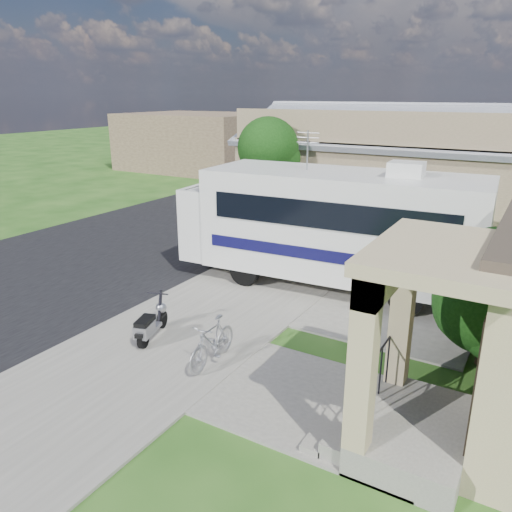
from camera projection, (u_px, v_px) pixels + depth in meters
The scene contains 18 objects.
ground at pixel (219, 343), 11.36m from camera, with size 120.00×120.00×0.00m, color #1B4312.
street_slab at pixel (209, 215), 23.16m from camera, with size 9.00×80.00×0.02m, color black.
sidewalk_slab at pixel (340, 234), 20.01m from camera, with size 4.00×80.00×0.06m, color slate.
driveway_slab at pixel (351, 291), 14.30m from camera, with size 7.00×6.00×0.05m, color slate.
walk_slab at pixel (323, 404), 9.08m from camera, with size 4.00×3.00×0.05m, color slate.
warehouse at pixel (397, 174), 22.16m from camera, with size 12.50×8.40×5.04m.
distant_bldg_far at pixel (199, 141), 36.95m from camera, with size 10.00×8.00×4.00m, color brown.
distant_bldg_near at pixel (295, 136), 45.92m from camera, with size 8.00×7.00×3.20m, color #736448.
street_tree_a at pixel (271, 151), 19.53m from camera, with size 2.44×2.40×4.58m.
street_tree_b at pixel (358, 131), 27.67m from camera, with size 2.44×2.40×4.73m.
street_tree_c at pixel (402, 127), 35.11m from camera, with size 2.44×2.40×4.42m.
motorhome at pixel (330, 223), 14.24m from camera, with size 8.72×3.27×4.39m.
shrub at pixel (493, 297), 10.05m from camera, with size 2.42×2.31×2.97m.
scooter at pixel (151, 324), 11.30m from camera, with size 0.72×1.44×0.97m.
bicycle at pixel (212, 344), 10.28m from camera, with size 0.46×1.62×0.98m, color #94949B.
pickup_truck at pixel (264, 192), 24.33m from camera, with size 2.70×5.86×1.63m, color silver.
van at pixel (319, 169), 30.84m from camera, with size 2.55×6.26×1.82m, color silver.
garden_hose at pixel (379, 396), 9.24m from camera, with size 0.34×0.34×0.15m, color #166E29.
Camera 1 is at (5.91, -8.32, 5.43)m, focal length 35.00 mm.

